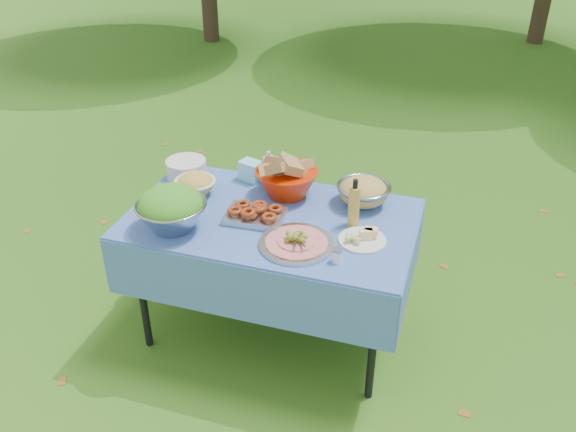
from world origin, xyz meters
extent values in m
plane|color=#113409|center=(0.00, 0.00, 0.00)|extent=(80.00, 80.00, 0.00)
cube|color=#80B0F6|center=(0.00, 0.00, 0.38)|extent=(1.46, 0.86, 0.76)
cylinder|color=silver|center=(-0.61, 0.28, 0.81)|extent=(0.23, 0.23, 0.10)
cube|color=#8EE6EE|center=(-0.24, 0.36, 0.82)|extent=(0.14, 0.12, 0.11)
cylinder|color=pink|center=(-0.14, 0.38, 0.85)|extent=(0.08, 0.08, 0.18)
cube|color=#ADAEB2|center=(-0.07, -0.04, 0.80)|extent=(0.31, 0.23, 0.07)
cylinder|color=#AEB1B6|center=(0.20, -0.20, 0.80)|extent=(0.47, 0.47, 0.08)
cylinder|color=gold|center=(0.42, 0.05, 0.89)|extent=(0.06, 0.06, 0.26)
cylinder|color=silver|center=(0.49, -0.07, 0.79)|extent=(0.25, 0.25, 0.06)
cylinder|color=white|center=(0.42, -0.28, 0.80)|extent=(0.06, 0.06, 0.07)
camera|label=1|loc=(0.89, -2.51, 2.39)|focal=38.00mm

